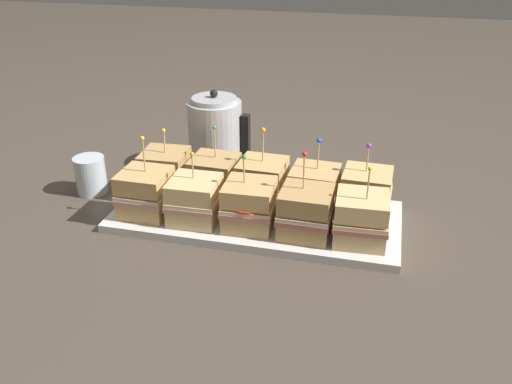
% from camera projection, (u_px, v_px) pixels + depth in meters
% --- Properties ---
extents(ground_plane, '(6.00, 6.00, 0.00)m').
position_uv_depth(ground_plane, '(256.00, 220.00, 1.21)').
color(ground_plane, '#4C4238').
extents(serving_platter, '(0.63, 0.27, 0.02)m').
position_uv_depth(serving_platter, '(256.00, 217.00, 1.21)').
color(serving_platter, silver).
rests_on(serving_platter, ground_plane).
extents(sandwich_front_far_left, '(0.11, 0.11, 0.18)m').
position_uv_depth(sandwich_front_far_left, '(146.00, 193.00, 1.18)').
color(sandwich_front_far_left, tan).
rests_on(sandwich_front_far_left, serving_platter).
extents(sandwich_front_left, '(0.11, 0.11, 0.16)m').
position_uv_depth(sandwich_front_left, '(195.00, 200.00, 1.16)').
color(sandwich_front_left, '#DBB77A').
rests_on(sandwich_front_left, serving_platter).
extents(sandwich_front_center, '(0.11, 0.11, 0.16)m').
position_uv_depth(sandwich_front_center, '(249.00, 205.00, 1.13)').
color(sandwich_front_center, tan).
rests_on(sandwich_front_center, serving_platter).
extents(sandwich_front_right, '(0.11, 0.11, 0.18)m').
position_uv_depth(sandwich_front_right, '(306.00, 212.00, 1.10)').
color(sandwich_front_right, tan).
rests_on(sandwich_front_right, serving_platter).
extents(sandwich_front_far_right, '(0.11, 0.11, 0.17)m').
position_uv_depth(sandwich_front_far_right, '(361.00, 219.00, 1.08)').
color(sandwich_front_far_right, '#DBB77A').
rests_on(sandwich_front_far_right, serving_platter).
extents(sandwich_back_far_left, '(0.11, 0.11, 0.16)m').
position_uv_depth(sandwich_back_far_left, '(165.00, 171.00, 1.28)').
color(sandwich_back_far_left, tan).
rests_on(sandwich_back_far_left, serving_platter).
extents(sandwich_back_left, '(0.11, 0.11, 0.17)m').
position_uv_depth(sandwich_back_left, '(214.00, 177.00, 1.26)').
color(sandwich_back_left, tan).
rests_on(sandwich_back_left, serving_platter).
extents(sandwich_back_center, '(0.11, 0.11, 0.18)m').
position_uv_depth(sandwich_back_center, '(262.00, 182.00, 1.23)').
color(sandwich_back_center, tan).
rests_on(sandwich_back_center, serving_platter).
extents(sandwich_back_right, '(0.11, 0.11, 0.17)m').
position_uv_depth(sandwich_back_right, '(314.00, 189.00, 1.20)').
color(sandwich_back_right, tan).
rests_on(sandwich_back_right, serving_platter).
extents(sandwich_back_far_right, '(0.11, 0.11, 0.16)m').
position_uv_depth(sandwich_back_far_right, '(366.00, 193.00, 1.18)').
color(sandwich_back_far_right, tan).
rests_on(sandwich_back_far_right, serving_platter).
extents(kettle_steel, '(0.16, 0.14, 0.22)m').
position_uv_depth(kettle_steel, '(216.00, 134.00, 1.42)').
color(kettle_steel, '#B7BABF').
rests_on(kettle_steel, ground_plane).
extents(drinking_glass, '(0.07, 0.07, 0.09)m').
position_uv_depth(drinking_glass, '(91.00, 175.00, 1.32)').
color(drinking_glass, silver).
rests_on(drinking_glass, ground_plane).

